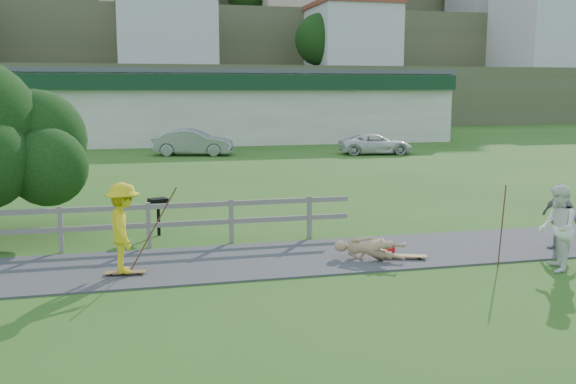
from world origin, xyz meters
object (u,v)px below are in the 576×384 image
(car_silver, at_px, (193,142))
(car_white, at_px, (376,144))
(skater_fallen, at_px, (369,249))
(spectator_b, at_px, (559,217))
(bbq, at_px, (159,217))
(skater_rider, at_px, (124,233))
(spectator_a, at_px, (557,228))

(car_silver, height_order, car_white, car_silver)
(skater_fallen, xyz_separation_m, spectator_b, (4.67, -0.14, 0.52))
(car_silver, distance_m, bbq, 20.46)
(skater_fallen, height_order, spectator_b, spectator_b)
(car_silver, bearing_deg, skater_fallen, -160.76)
(skater_rider, bearing_deg, car_silver, -13.58)
(car_silver, bearing_deg, skater_rider, -173.26)
(skater_rider, xyz_separation_m, car_white, (14.04, 21.98, -0.33))
(car_white, height_order, bbq, car_white)
(skater_fallen, height_order, car_silver, car_silver)
(skater_rider, bearing_deg, skater_fallen, -95.83)
(spectator_a, bearing_deg, skater_rider, -75.67)
(skater_fallen, bearing_deg, skater_rider, 123.07)
(skater_rider, relative_size, car_silver, 0.40)
(spectator_b, xyz_separation_m, car_silver, (-6.28, 24.11, -0.06))
(skater_rider, bearing_deg, car_white, -37.50)
(skater_rider, height_order, spectator_a, skater_rider)
(skater_fallen, height_order, car_white, car_white)
(skater_rider, bearing_deg, spectator_b, -96.22)
(spectator_a, bearing_deg, bbq, -98.52)
(skater_fallen, distance_m, car_silver, 24.03)
(car_silver, bearing_deg, car_white, -85.05)
(skater_rider, distance_m, skater_fallen, 5.29)
(spectator_b, distance_m, bbq, 9.87)
(skater_rider, distance_m, spectator_b, 9.92)
(spectator_a, relative_size, car_white, 0.43)
(skater_rider, bearing_deg, spectator_a, -105.74)
(skater_fallen, bearing_deg, car_white, 12.25)
(car_silver, bearing_deg, bbq, -172.49)
(skater_rider, xyz_separation_m, spectator_a, (8.79, -1.68, -0.01))
(spectator_a, height_order, car_silver, spectator_a)
(spectator_a, xyz_separation_m, bbq, (-7.96, 5.30, -0.42))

